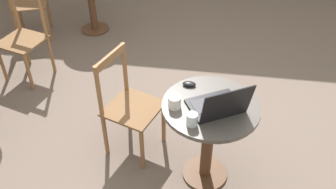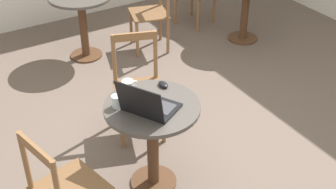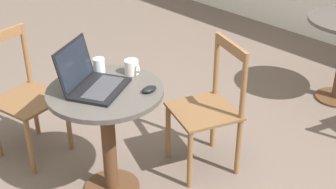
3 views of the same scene
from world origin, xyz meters
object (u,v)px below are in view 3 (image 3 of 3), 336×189
(laptop, at_px, (92,81))
(mug, at_px, (132,67))
(chair_near_left, at_px, (24,97))
(drinking_glass, at_px, (99,65))
(cafe_table_near, at_px, (107,117))
(chair_near_back, at_px, (209,109))
(mouse, at_px, (149,89))

(laptop, bearing_deg, mug, 90.01)
(chair_near_left, distance_m, drinking_glass, 0.70)
(cafe_table_near, relative_size, mug, 5.93)
(chair_near_back, bearing_deg, chair_near_left, -139.87)
(chair_near_left, xyz_separation_m, drinking_glass, (0.54, 0.29, 0.34))
(chair_near_back, xyz_separation_m, mouse, (-0.04, -0.49, 0.31))
(mouse, bearing_deg, mug, 163.35)
(mug, height_order, drinking_glass, same)
(cafe_table_near, distance_m, mouse, 0.33)
(mug, bearing_deg, laptop, -89.99)
(mouse, bearing_deg, cafe_table_near, -138.59)
(chair_near_left, distance_m, chair_near_back, 1.31)
(cafe_table_near, height_order, laptop, laptop)
(chair_near_left, height_order, chair_near_back, same)
(mug, bearing_deg, chair_near_back, 54.53)
(mouse, xyz_separation_m, drinking_glass, (-0.42, -0.06, 0.03))
(laptop, height_order, mug, laptop)
(chair_near_left, distance_m, laptop, 0.79)
(mouse, distance_m, mug, 0.27)
(cafe_table_near, bearing_deg, mouse, 41.41)
(mouse, height_order, drinking_glass, drinking_glass)
(chair_near_left, height_order, laptop, laptop)
(laptop, distance_m, mouse, 0.34)
(mouse, bearing_deg, chair_near_back, 85.28)
(chair_near_back, bearing_deg, drinking_glass, -129.62)
(laptop, xyz_separation_m, mouse, (0.26, 0.22, -0.04))
(chair_near_left, relative_size, drinking_glass, 10.01)
(chair_near_left, bearing_deg, chair_near_back, 40.13)
(cafe_table_near, xyz_separation_m, drinking_glass, (-0.22, 0.12, 0.24))
(drinking_glass, bearing_deg, cafe_table_near, -28.03)
(chair_near_back, distance_m, mug, 0.61)
(cafe_table_near, xyz_separation_m, mouse, (0.20, 0.17, 0.21))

